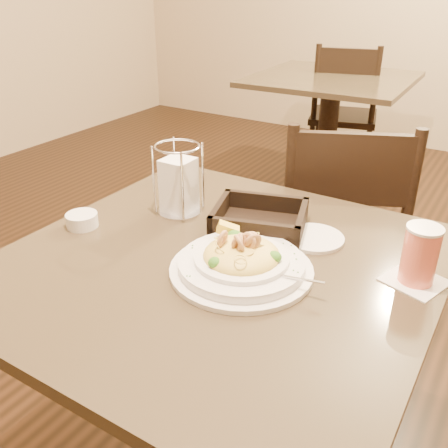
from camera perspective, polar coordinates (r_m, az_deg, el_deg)
The scene contains 10 objects.
main_table at distance 1.24m, azimuth -0.50°, elevation -13.78°, with size 0.90×0.90×0.76m.
background_table at distance 3.21m, azimuth 11.89°, elevation 11.91°, with size 0.93×0.93×0.76m.
dining_chair_near at distance 1.78m, azimuth 12.93°, elevation -1.52°, with size 0.56×0.56×0.93m.
dining_chair_far at distance 3.45m, azimuth 13.51°, elevation 12.39°, with size 0.52×0.52×0.93m.
pasta_bowl at distance 1.04m, azimuth 2.00°, elevation -4.22°, with size 0.33×0.30×0.10m.
drink_glass at distance 1.06m, azimuth 21.48°, elevation -3.35°, with size 0.14×0.14×0.12m.
bread_basket at distance 1.21m, azimuth 4.08°, elevation 0.29°, with size 0.26×0.23×0.06m.
napkin_caddy at distance 1.28m, azimuth -5.19°, elevation 4.58°, with size 0.12×0.12×0.18m.
side_plate at distance 1.19m, azimuth 10.21°, elevation -1.60°, with size 0.14×0.14×0.01m, color white.
butter_ramekin at distance 1.28m, azimuth -15.92°, elevation 0.43°, with size 0.08×0.08×0.03m, color white.
Camera 1 is at (0.50, -0.79, 1.33)m, focal length 40.00 mm.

